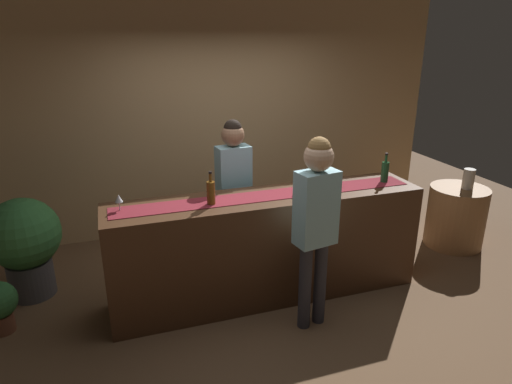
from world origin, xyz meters
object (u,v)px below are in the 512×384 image
Objects in this scene: wine_bottle_clear at (315,179)px; bartender at (234,181)px; round_side_table at (456,217)px; vase_on_side_table at (469,179)px; customer_sipping at (316,214)px; wine_bottle_amber at (211,192)px; wine_glass_mid_counter at (119,199)px; potted_plant_tall at (25,241)px; wine_glass_far_end at (299,183)px; wine_bottle_green at (385,171)px; wine_glass_near_customer at (337,177)px.

bartender is at bearing 137.96° from wine_bottle_clear.
vase_on_side_table is (0.05, -0.05, 0.49)m from round_side_table.
customer_sipping reaches higher than wine_bottle_clear.
wine_bottle_amber reaches higher than vase_on_side_table.
wine_bottle_clear reaches higher than wine_glass_mid_counter.
vase_on_side_table is at bearing 7.27° from wine_bottle_clear.
potted_plant_tall is at bearing 164.58° from wine_bottle_clear.
vase_on_side_table is (2.77, -0.31, -0.17)m from bartender.
wine_glass_far_end is at bearing -172.43° from vase_on_side_table.
potted_plant_tall is (-2.43, 1.33, -0.48)m from customer_sipping.
wine_glass_far_end reaches higher than potted_plant_tall.
wine_bottle_green is 2.10× the size of wine_glass_near_customer.
wine_glass_mid_counter is at bearing 178.37° from wine_glass_near_customer.
customer_sipping reaches higher than wine_glass_mid_counter.
wine_bottle_green is 1.56m from round_side_table.
wine_glass_near_customer is 3.08m from potted_plant_tall.
wine_glass_mid_counter is 3.94m from vase_on_side_table.
round_side_table is (3.10, 0.37, -0.79)m from wine_bottle_amber.
wine_glass_mid_counter is at bearing 178.12° from wine_bottle_clear.
wine_bottle_clear is 0.30× the size of potted_plant_tall.
vase_on_side_table is (3.15, 0.32, -0.30)m from wine_bottle_amber.
potted_plant_tall is at bearing 174.90° from round_side_table.
wine_bottle_clear reaches higher than potted_plant_tall.
wine_glass_near_customer is 1.06m from bartender.
potted_plant_tall is at bearing 165.77° from wine_glass_near_customer.
potted_plant_tall is at bearing 141.78° from customer_sipping.
bartender is (-0.88, 0.58, -0.13)m from wine_glass_near_customer.
wine_bottle_amber is at bearing -173.28° from round_side_table.
wine_bottle_amber is at bearing -178.28° from wine_bottle_green.
round_side_table is at bearing 3.83° from wine_glass_mid_counter.
vase_on_side_table is at bearing 11.04° from wine_bottle_green.
vase_on_side_table is at bearing 9.96° from customer_sipping.
wine_bottle_amber is 0.18× the size of customer_sipping.
wine_bottle_clear reaches higher than round_side_table.
wine_glass_mid_counter reaches higher than round_side_table.
bartender reaches higher than wine_bottle_green.
customer_sipping is at bearing -150.59° from wine_bottle_green.
bartender is 6.96× the size of vase_on_side_table.
bartender is at bearing 126.87° from wine_glass_far_end.
wine_bottle_green is 1.80m from wine_bottle_amber.
wine_bottle_green is 2.57m from wine_glass_mid_counter.
bartender is 1.22m from customer_sipping.
wine_bottle_green is at bearing -12.01° from potted_plant_tall.
wine_bottle_amber is at bearing 52.78° from bartender.
potted_plant_tall is (-2.93, 0.74, -0.57)m from wine_glass_near_customer.
wine_glass_near_customer is at bearing -14.23° from potted_plant_tall.
wine_glass_mid_counter is 0.14× the size of potted_plant_tall.
customer_sipping is at bearing -99.30° from wine_glass_far_end.
wine_bottle_green is 1.41m from vase_on_side_table.
wine_glass_mid_counter is 1.27m from bartender.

